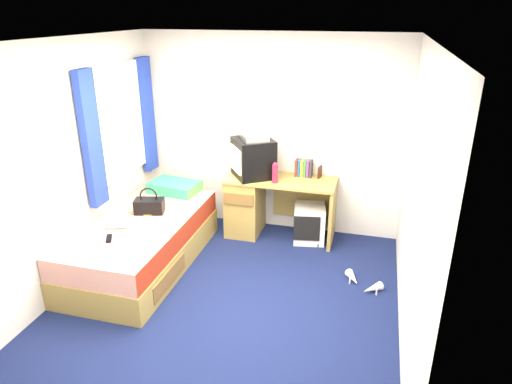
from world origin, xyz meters
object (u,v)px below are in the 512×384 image
(towel, at_px, (154,230))
(colour_swatch_fan, at_px, (129,240))
(pillow, at_px, (175,187))
(storage_cube, at_px, (309,223))
(bed, at_px, (142,243))
(desk, at_px, (259,203))
(handbag, at_px, (149,205))
(water_bottle, at_px, (117,225))
(white_heels, at_px, (362,283))
(aerosol_can, at_px, (267,172))
(magazine, at_px, (146,210))
(vcr, at_px, (253,136))
(remote_control, at_px, (109,238))
(crt_tv, at_px, (253,158))
(pink_water_bottle, at_px, (275,174))
(picture_frame, at_px, (320,172))

(towel, distance_m, colour_swatch_fan, 0.26)
(pillow, xyz_separation_m, storage_cube, (1.64, 0.20, -0.38))
(bed, relative_size, desk, 1.54)
(desk, xyz_separation_m, towel, (-0.73, -1.34, 0.18))
(towel, bearing_deg, handbag, 122.03)
(bed, bearing_deg, water_bottle, -118.42)
(towel, height_order, white_heels, towel)
(aerosol_can, bearing_deg, pillow, -168.77)
(bed, relative_size, water_bottle, 10.00)
(pillow, distance_m, colour_swatch_fan, 1.29)
(pillow, bearing_deg, aerosol_can, 11.23)
(magazine, bearing_deg, bed, -75.32)
(vcr, relative_size, water_bottle, 1.94)
(remote_control, bearing_deg, handbag, 54.21)
(towel, xyz_separation_m, white_heels, (2.05, 0.44, -0.55))
(crt_tv, height_order, towel, crt_tv)
(pillow, height_order, magazine, pillow)
(pink_water_bottle, bearing_deg, storage_cube, 15.11)
(crt_tv, bearing_deg, bed, -75.90)
(pillow, xyz_separation_m, picture_frame, (1.71, 0.41, 0.22))
(aerosol_can, height_order, magazine, aerosol_can)
(pink_water_bottle, distance_m, white_heels, 1.56)
(aerosol_can, height_order, towel, aerosol_can)
(pink_water_bottle, bearing_deg, white_heels, -34.40)
(towel, bearing_deg, picture_frame, 46.32)
(white_heels, bearing_deg, magazine, 178.60)
(desk, bearing_deg, vcr, 176.98)
(desk, height_order, remote_control, desk)
(vcr, xyz_separation_m, remote_control, (-1.03, -1.56, -0.70))
(water_bottle, distance_m, remote_control, 0.24)
(storage_cube, bearing_deg, towel, -146.22)
(remote_control, distance_m, white_heels, 2.57)
(picture_frame, bearing_deg, towel, -124.46)
(vcr, bearing_deg, handbag, -79.07)
(pillow, relative_size, handbag, 1.69)
(pillow, relative_size, remote_control, 3.67)
(pillow, height_order, water_bottle, pillow)
(water_bottle, relative_size, remote_control, 1.25)
(bed, height_order, handbag, handbag)
(remote_control, bearing_deg, white_heels, -13.21)
(desk, height_order, white_heels, desk)
(desk, height_order, storage_cube, desk)
(pink_water_bottle, distance_m, magazine, 1.52)
(colour_swatch_fan, distance_m, remote_control, 0.20)
(vcr, bearing_deg, pink_water_bottle, 31.08)
(desk, distance_m, white_heels, 1.64)
(storage_cube, relative_size, pink_water_bottle, 2.08)
(colour_swatch_fan, relative_size, white_heels, 0.55)
(pillow, bearing_deg, picture_frame, 13.32)
(handbag, bearing_deg, crt_tv, 28.81)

